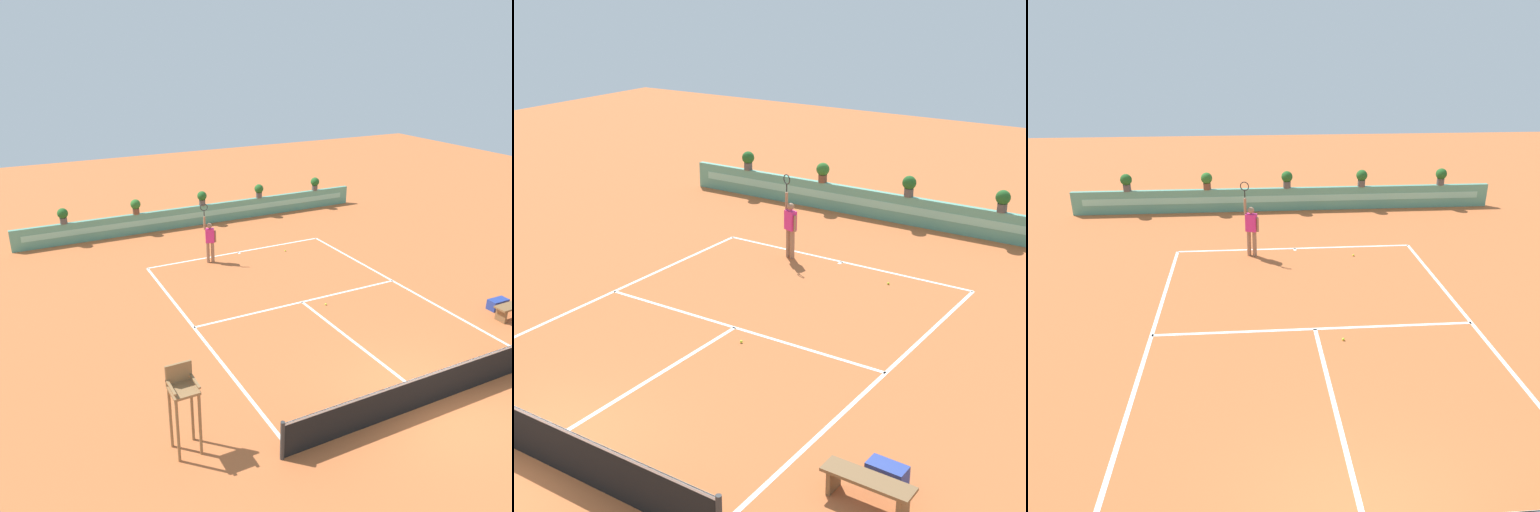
# 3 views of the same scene
# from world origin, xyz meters

# --- Properties ---
(ground_plane) EXTENTS (60.00, 60.00, 0.00)m
(ground_plane) POSITION_xyz_m (0.00, 6.00, 0.00)
(ground_plane) COLOR #BC6033
(court_lines) EXTENTS (8.32, 11.94, 0.01)m
(court_lines) POSITION_xyz_m (0.00, 6.72, 0.00)
(court_lines) COLOR white
(court_lines) RESTS_ON ground
(back_wall_barrier) EXTENTS (18.00, 0.21, 1.00)m
(back_wall_barrier) POSITION_xyz_m (0.00, 16.39, 0.50)
(back_wall_barrier) COLOR #599E84
(back_wall_barrier) RESTS_ON ground
(tennis_player) EXTENTS (0.59, 0.33, 2.58)m
(tennis_player) POSITION_xyz_m (-1.52, 11.36, 1.05)
(tennis_player) COLOR #9E7051
(tennis_player) RESTS_ON ground
(tennis_ball_near_baseline) EXTENTS (0.07, 0.07, 0.07)m
(tennis_ball_near_baseline) POSITION_xyz_m (1.94, 11.05, 0.03)
(tennis_ball_near_baseline) COLOR #CCE033
(tennis_ball_near_baseline) RESTS_ON ground
(tennis_ball_mid_court) EXTENTS (0.07, 0.07, 0.07)m
(tennis_ball_mid_court) POSITION_xyz_m (0.62, 5.82, 0.03)
(tennis_ball_mid_court) COLOR #CCE033
(tennis_ball_mid_court) RESTS_ON ground
(potted_plant_far_left) EXTENTS (0.48, 0.48, 0.72)m
(potted_plant_far_left) POSITION_xyz_m (-6.65, 16.39, 1.41)
(potted_plant_far_left) COLOR #514C47
(potted_plant_far_left) RESTS_ON back_wall_barrier
(potted_plant_centre) EXTENTS (0.48, 0.48, 0.72)m
(potted_plant_centre) POSITION_xyz_m (0.09, 16.39, 1.41)
(potted_plant_centre) COLOR #514C47
(potted_plant_centre) RESTS_ON back_wall_barrier
(potted_plant_far_right) EXTENTS (0.48, 0.48, 0.72)m
(potted_plant_far_right) POSITION_xyz_m (6.85, 16.39, 1.41)
(potted_plant_far_right) COLOR #514C47
(potted_plant_far_right) RESTS_ON back_wall_barrier
(potted_plant_left) EXTENTS (0.48, 0.48, 0.72)m
(potted_plant_left) POSITION_xyz_m (-3.31, 16.39, 1.41)
(potted_plant_left) COLOR brown
(potted_plant_left) RESTS_ON back_wall_barrier
(potted_plant_right) EXTENTS (0.48, 0.48, 0.72)m
(potted_plant_right) POSITION_xyz_m (3.33, 16.39, 1.41)
(potted_plant_right) COLOR #514C47
(potted_plant_right) RESTS_ON back_wall_barrier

